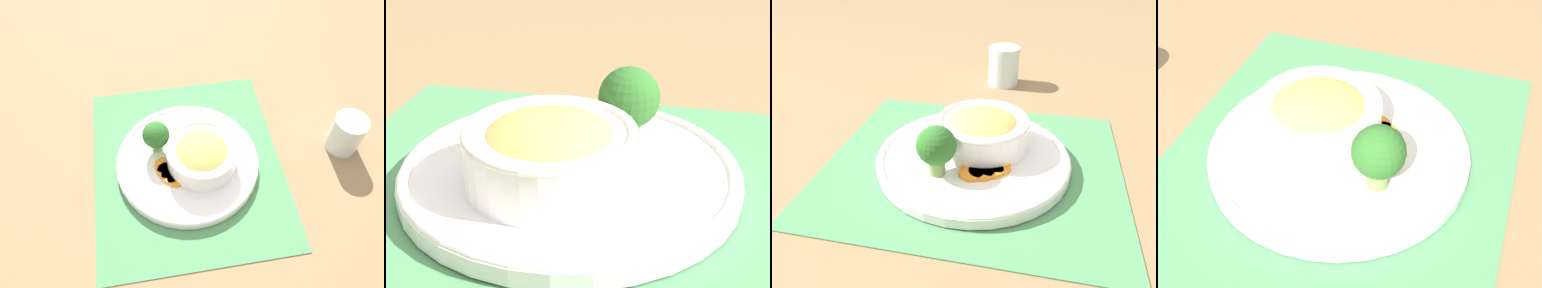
# 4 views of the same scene
# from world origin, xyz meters

# --- Properties ---
(ground_plane) EXTENTS (4.00, 4.00, 0.00)m
(ground_plane) POSITION_xyz_m (0.00, 0.00, 0.00)
(ground_plane) COLOR #8C704C
(placemat) EXTENTS (0.51, 0.44, 0.00)m
(placemat) POSITION_xyz_m (0.00, 0.00, 0.00)
(placemat) COLOR #4C8C59
(placemat) RESTS_ON ground_plane
(plate) EXTENTS (0.32, 0.32, 0.02)m
(plate) POSITION_xyz_m (0.00, 0.00, 0.02)
(plate) COLOR white
(plate) RESTS_ON placemat
(bowl) EXTENTS (0.16, 0.16, 0.06)m
(bowl) POSITION_xyz_m (-0.01, -0.03, 0.05)
(bowl) COLOR white
(bowl) RESTS_ON plate
(broccoli_floret) EXTENTS (0.06, 0.06, 0.08)m
(broccoli_floret) POSITION_xyz_m (0.04, 0.07, 0.07)
(broccoli_floret) COLOR #759E51
(broccoli_floret) RESTS_ON plate
(carrot_slice_near) EXTENTS (0.04, 0.04, 0.01)m
(carrot_slice_near) POSITION_xyz_m (-0.01, 0.05, 0.02)
(carrot_slice_near) COLOR orange
(carrot_slice_near) RESTS_ON plate
(carrot_slice_middle) EXTENTS (0.04, 0.04, 0.01)m
(carrot_slice_middle) POSITION_xyz_m (-0.03, 0.05, 0.02)
(carrot_slice_middle) COLOR orange
(carrot_slice_middle) RESTS_ON plate
(carrot_slice_far) EXTENTS (0.04, 0.04, 0.01)m
(carrot_slice_far) POSITION_xyz_m (-0.04, 0.04, 0.02)
(carrot_slice_far) COLOR orange
(carrot_slice_far) RESTS_ON plate
(carrot_slice_extra) EXTENTS (0.04, 0.04, 0.01)m
(carrot_slice_extra) POSITION_xyz_m (-0.05, 0.03, 0.02)
(carrot_slice_extra) COLOR orange
(carrot_slice_extra) RESTS_ON plate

